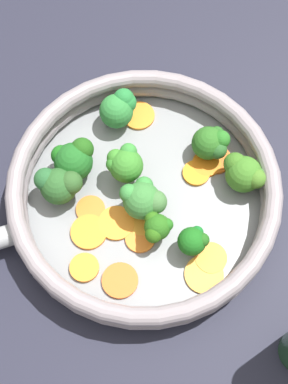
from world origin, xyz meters
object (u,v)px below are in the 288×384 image
object	(u,v)px
carrot_slice_3	(120,280)
carrot_slice_9	(116,223)
broccoli_floret_0	(59,185)
carrot_slice_6	(142,223)
carrot_slice_8	(91,209)
broccoli_floret_7	(211,143)
carrot_slice_11	(196,173)
broccoli_floret_3	(244,173)
broccoli_floret_4	(193,241)
broccoli_floret_8	(74,160)
carrot_slice_12	(216,159)
broccoli_floret_1	(119,108)
carrot_slice_2	(89,232)
broccoli_floret_5	(124,164)
carrot_slice_5	(140,238)
carrot_slice_10	(204,274)
carrot_slice_0	(207,164)
carrot_slice_4	(84,268)
broccoli_floret_6	(143,199)
broccoli_floret_2	(157,227)
carrot_slice_7	(211,258)
skillet	(144,199)
carrot_slice_1	(139,116)

from	to	relation	value
carrot_slice_3	carrot_slice_9	distance (m)	0.07
carrot_slice_9	broccoli_floret_0	xyz separation A→B (m)	(0.08, -0.00, 0.03)
carrot_slice_6	carrot_slice_8	world-z (taller)	same
carrot_slice_8	broccoli_floret_7	bearing A→B (deg)	-124.09
carrot_slice_11	broccoli_floret_3	world-z (taller)	broccoli_floret_3
broccoli_floret_4	broccoli_floret_8	bearing A→B (deg)	-8.05
carrot_slice_12	broccoli_floret_1	size ratio (longest dim) A/B	0.80
carrot_slice_3	carrot_slice_9	xyz separation A→B (m)	(0.04, -0.06, -0.00)
broccoli_floret_3	broccoli_floret_7	distance (m)	0.06
carrot_slice_2	carrot_slice_3	distance (m)	0.07
broccoli_floret_4	carrot_slice_9	bearing A→B (deg)	8.99
carrot_slice_8	broccoli_floret_5	world-z (taller)	broccoli_floret_5
carrot_slice_5	carrot_slice_6	bearing A→B (deg)	-67.16
broccoli_floret_0	broccoli_floret_1	xyz separation A→B (m)	(-0.01, -0.12, -0.00)
carrot_slice_10	broccoli_floret_3	xyz separation A→B (m)	(0.01, -0.13, 0.03)
carrot_slice_9	carrot_slice_6	bearing A→B (deg)	-150.73
carrot_slice_0	carrot_slice_5	xyz separation A→B (m)	(0.03, 0.12, -0.00)
carrot_slice_6	carrot_slice_4	bearing A→B (deg)	67.98
broccoli_floret_0	broccoli_floret_5	distance (m)	0.08
broccoli_floret_6	broccoli_floret_7	xyz separation A→B (m)	(-0.04, -0.11, -0.01)
carrot_slice_2	broccoli_floret_4	world-z (taller)	broccoli_floret_4
carrot_slice_9	broccoli_floret_6	size ratio (longest dim) A/B	0.77
carrot_slice_3	broccoli_floret_1	xyz separation A→B (m)	(0.10, -0.19, 0.03)
broccoli_floret_0	carrot_slice_12	bearing A→B (deg)	-138.21
carrot_slice_6	broccoli_floret_5	world-z (taller)	broccoli_floret_5
carrot_slice_9	broccoli_floret_0	world-z (taller)	broccoli_floret_0
carrot_slice_2	broccoli_floret_2	bearing A→B (deg)	-154.90
broccoli_floret_0	broccoli_floret_7	bearing A→B (deg)	-134.53
carrot_slice_5	carrot_slice_7	distance (m)	0.09
carrot_slice_9	broccoli_floret_3	size ratio (longest dim) A/B	0.77
carrot_slice_11	carrot_slice_12	distance (m)	0.03
carrot_slice_3	carrot_slice_5	world-z (taller)	same
carrot_slice_6	carrot_slice_10	size ratio (longest dim) A/B	0.74
broccoli_floret_1	carrot_slice_6	bearing A→B (deg)	129.22
skillet	carrot_slice_2	distance (m)	0.08
carrot_slice_3	carrot_slice_6	bearing A→B (deg)	-81.34
carrot_slice_3	broccoli_floret_1	size ratio (longest dim) A/B	0.84
broccoli_floret_1	broccoli_floret_7	xyz separation A→B (m)	(-0.12, -0.01, -0.00)
carrot_slice_0	broccoli_floret_8	bearing A→B (deg)	30.66
carrot_slice_4	carrot_slice_11	world-z (taller)	same
carrot_slice_0	carrot_slice_1	bearing A→B (deg)	-11.36
carrot_slice_9	broccoli_floret_3	xyz separation A→B (m)	(-0.11, -0.12, 0.02)
carrot_slice_4	broccoli_floret_3	distance (m)	0.22
carrot_slice_2	broccoli_floret_7	xyz separation A→B (m)	(-0.08, -0.16, 0.02)
skillet	carrot_slice_9	world-z (taller)	carrot_slice_9
carrot_slice_2	carrot_slice_4	size ratio (longest dim) A/B	1.27
carrot_slice_4	broccoli_floret_1	xyz separation A→B (m)	(0.06, -0.19, 0.03)
skillet	broccoli_floret_1	distance (m)	0.12
carrot_slice_6	broccoli_floret_2	world-z (taller)	broccoli_floret_2
carrot_slice_10	broccoli_floret_4	world-z (taller)	broccoli_floret_4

